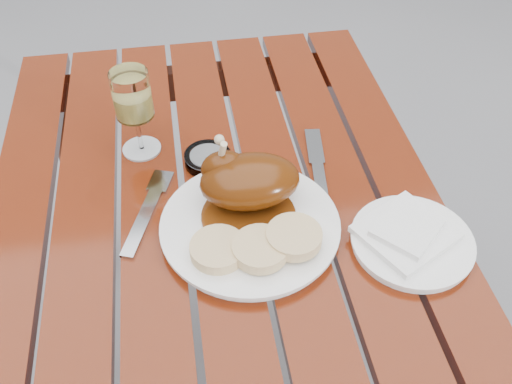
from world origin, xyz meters
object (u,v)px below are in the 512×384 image
Objects in this scene: dinner_plate at (250,227)px; ashtray at (208,159)px; wine_glass at (135,114)px; table at (227,336)px; side_plate at (412,242)px.

dinner_plate is 3.42× the size of ashtray.
wine_glass reaches higher than dinner_plate.
table is 0.41m from ashtray.
side_plate is (0.26, -0.08, -0.00)m from dinner_plate.
ashtray is (-0.05, 0.18, 0.00)m from dinner_plate.
ashtray is (0.12, -0.06, -0.08)m from wine_glass.
wine_glass is at bearing 121.04° from table.
dinner_plate is 1.73× the size of wine_glass.
ashtray is at bearing -25.99° from wine_glass.
dinner_plate is 0.31m from wine_glass.
wine_glass reaches higher than ashtray.
dinner_plate is 1.50× the size of side_plate.
table is at bearing -58.96° from wine_glass.
dinner_plate is (0.05, -0.03, 0.38)m from table.
wine_glass is at bearing 143.84° from side_plate.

